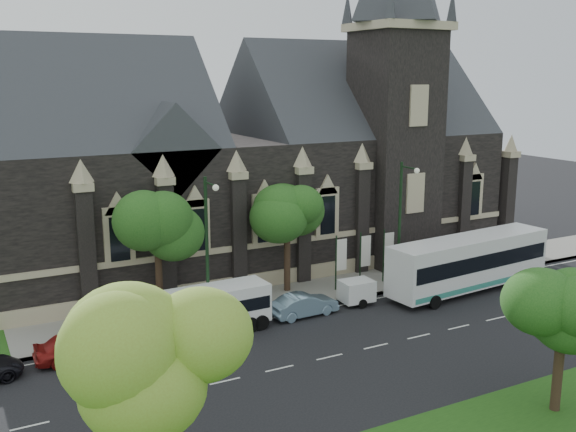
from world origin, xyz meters
TOP-DOWN VIEW (x-y plane):
  - ground at (0.00, 0.00)m, footprint 160.00×160.00m
  - sidewalk at (0.00, 9.50)m, footprint 80.00×5.00m
  - museum at (5.12, 18.78)m, footprint 40.00×17.70m
  - tree_park_near at (-11.77, -8.77)m, footprint 4.42×4.42m
  - tree_park_east at (6.18, -9.32)m, footprint 3.40×3.40m
  - tree_walk_right at (3.21, 10.71)m, footprint 4.08×4.08m
  - tree_walk_left at (-5.80, 10.70)m, footprint 3.91×3.91m
  - street_lamp_near at (10.00, 7.09)m, footprint 0.36×1.88m
  - street_lamp_mid at (-4.00, 7.09)m, footprint 0.36×1.88m
  - banner_flag_left at (6.29, 9.00)m, footprint 0.90×0.10m
  - banner_flag_center at (8.29, 9.00)m, footprint 0.90×0.10m
  - banner_flag_right at (10.29, 9.00)m, footprint 0.90×0.10m
  - tour_coach at (14.25, 4.90)m, footprint 13.27×3.96m
  - shuttle_bus at (-4.34, 6.14)m, footprint 7.06×2.70m
  - box_trailer at (5.84, 6.20)m, footprint 3.07×1.80m
  - sedan at (1.80, 5.99)m, footprint 4.42×1.71m
  - car_far_red at (-11.78, 5.92)m, footprint 4.59×1.86m

SIDE VIEW (x-z plane):
  - ground at x=0.00m, z-range 0.00..0.00m
  - sidewalk at x=0.00m, z-range 0.00..0.15m
  - sedan at x=1.80m, z-range 0.00..1.43m
  - car_far_red at x=-11.78m, z-range 0.00..1.56m
  - box_trailer at x=5.84m, z-range 0.11..1.73m
  - shuttle_bus at x=-4.34m, z-range 0.22..2.91m
  - tour_coach at x=14.25m, z-range 0.16..3.98m
  - banner_flag_left at x=6.29m, z-range 0.38..4.38m
  - banner_flag_center at x=8.29m, z-range 0.38..4.38m
  - banner_flag_right at x=10.29m, z-range 0.38..4.38m
  - tree_park_east at x=6.18m, z-range 1.48..7.76m
  - street_lamp_near at x=10.00m, z-range 0.61..9.61m
  - street_lamp_mid at x=-4.00m, z-range 0.61..9.61m
  - tree_walk_left at x=-5.80m, z-range 1.91..9.55m
  - tree_walk_right at x=3.21m, z-range 1.92..9.72m
  - tree_park_near at x=-11.77m, z-range 2.14..10.70m
  - museum at x=5.12m, z-range -6.78..23.12m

